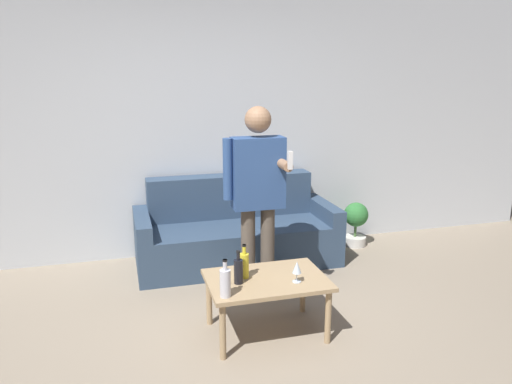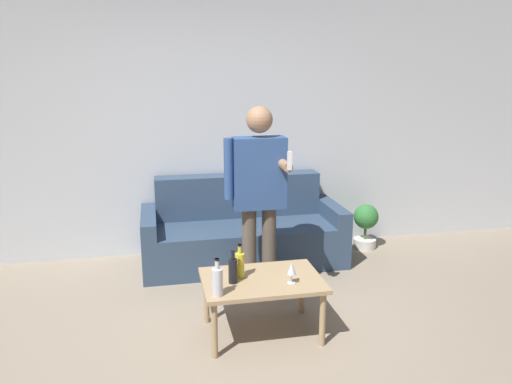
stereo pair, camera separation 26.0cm
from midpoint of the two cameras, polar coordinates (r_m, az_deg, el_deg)
ground_plane at (r=3.40m, az=1.56°, el=-19.99°), size 16.00×16.00×0.00m
wall_back at (r=5.14m, az=-4.36°, el=7.79°), size 8.00×0.06×2.70m
couch at (r=5.02m, az=-0.09°, el=-4.65°), size 1.97×0.81×0.84m
coffee_table at (r=3.65m, az=2.76°, el=-10.62°), size 0.86×0.59×0.43m
bottle_orange at (r=3.33m, az=-2.18°, el=-10.18°), size 0.07×0.07×0.26m
bottle_green at (r=3.52m, az=-0.52°, el=-8.93°), size 0.06×0.06×0.24m
bottle_dark at (r=3.61m, az=0.22°, el=-8.29°), size 0.07×0.07×0.25m
wine_glass_near at (r=3.53m, az=6.23°, el=-8.77°), size 0.06×0.06×0.15m
person_standing_front at (r=4.08m, az=2.14°, el=0.42°), size 0.50×0.42×1.61m
potted_plant at (r=5.52m, az=13.76°, el=-3.49°), size 0.26×0.26×0.49m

